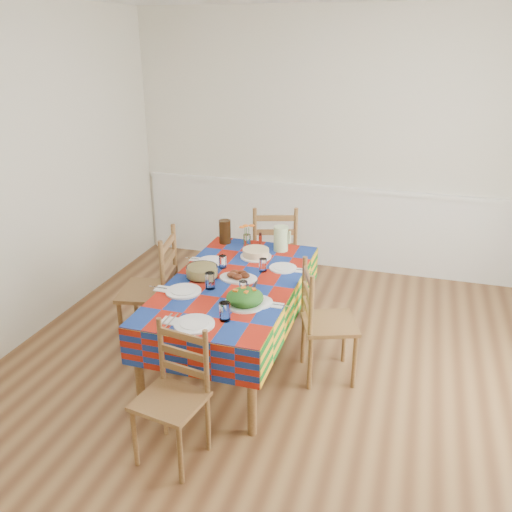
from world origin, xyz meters
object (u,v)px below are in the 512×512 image
Objects in this scene: chair_right at (324,323)px; green_pitcher at (281,239)px; chair_far at (274,254)px; dining_table at (234,290)px; meat_platter at (238,276)px; chair_left at (153,291)px; tea_pitcher at (225,232)px; chair_near at (174,397)px.

green_pitcher is at bearing 15.24° from chair_right.
dining_table is at bearing 71.52° from chair_far.
chair_right reaches higher than meat_platter.
chair_left is at bearing 39.32° from chair_far.
chair_far is (0.36, 0.36, -0.31)m from tea_pitcher.
meat_platter is at bearing 98.50° from chair_near.
dining_table is 8.22× the size of green_pitcher.
tea_pitcher is 0.25× the size of chair_near.
chair_near is 0.87× the size of chair_far.
chair_near is 0.94× the size of chair_right.
tea_pitcher is 0.23× the size of chair_right.
meat_platter is 1.09m from chair_far.
chair_near is (-0.01, -1.15, -0.29)m from meat_platter.
meat_platter is at bearing 72.63° from chair_far.
chair_near is (-0.17, -1.82, -0.38)m from green_pitcher.
dining_table is 5.99× the size of meat_platter.
chair_near is at bearing -95.38° from green_pitcher.
chair_left is (-0.70, 0.01, -0.12)m from dining_table.
green_pitcher is 0.22× the size of chair_far.
dining_table is 0.11m from meat_platter.
chair_far is (0.01, 1.11, -0.13)m from dining_table.
tea_pitcher is (-0.37, 0.70, 0.08)m from meat_platter.
meat_platter is 0.70m from green_pitcher.
chair_left reaches higher than dining_table.
chair_left reaches higher than chair_far.
chair_left reaches higher than tea_pitcher.
chair_far is (-0.16, 0.39, -0.31)m from green_pitcher.
chair_right is at bearing -4.77° from meat_platter.
meat_platter is 0.29× the size of chair_left.
dining_table is at bearing -116.48° from meat_platter.
chair_right is at bearing 103.82° from chair_far.
chair_left is at bearing -177.35° from meat_platter.
green_pitcher is at bearing 76.85° from meat_platter.
chair_right is (0.52, -0.73, -0.35)m from green_pitcher.
meat_platter is 0.35× the size of chair_near.
dining_table is 1.11m from chair_far.
chair_near is (0.35, -1.85, -0.37)m from tea_pitcher.
dining_table is at bearing -65.16° from tea_pitcher.
chair_near is 2.22m from chair_far.
meat_platter is 0.73m from chair_right.
chair_far is 1.31m from chair_left.
green_pitcher is at bearing 93.86° from chair_near.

